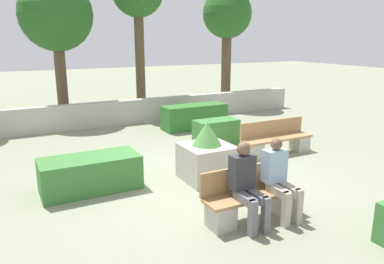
{
  "coord_description": "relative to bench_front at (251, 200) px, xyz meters",
  "views": [
    {
      "loc": [
        -3.65,
        -6.34,
        2.85
      ],
      "look_at": [
        -0.07,
        0.5,
        0.9
      ],
      "focal_mm": 35.0,
      "sensor_mm": 36.0,
      "label": 1
    }
  ],
  "objects": [
    {
      "name": "tree_rightmost",
      "position": [
        5.22,
        8.94,
        3.36
      ],
      "size": [
        2.0,
        2.0,
        4.81
      ],
      "color": "brown",
      "rests_on": "ground_plane"
    },
    {
      "name": "hedge_block_mid_right",
      "position": [
        1.68,
        3.87,
        0.05
      ],
      "size": [
        1.16,
        0.6,
        0.72
      ],
      "color": "#3D7A38",
      "rests_on": "ground_plane"
    },
    {
      "name": "bench_front",
      "position": [
        0.0,
        0.0,
        0.0
      ],
      "size": [
        1.67,
        0.49,
        0.84
      ],
      "color": "#A37A4C",
      "rests_on": "ground_plane"
    },
    {
      "name": "person_seated_man",
      "position": [
        -0.21,
        -0.14,
        0.41
      ],
      "size": [
        0.38,
        0.64,
        1.32
      ],
      "color": "slate",
      "rests_on": "ground_plane"
    },
    {
      "name": "tree_center_left",
      "position": [
        -1.39,
        9.25,
        3.24
      ],
      "size": [
        2.45,
        2.45,
        4.83
      ],
      "color": "brown",
      "rests_on": "ground_plane"
    },
    {
      "name": "planter_corner_right",
      "position": [
        0.23,
        1.84,
        0.18
      ],
      "size": [
        0.97,
        0.97,
        1.22
      ],
      "color": "#B7B2A8",
      "rests_on": "ground_plane"
    },
    {
      "name": "hedge_block_near_right",
      "position": [
        -2.02,
        2.39,
        0.01
      ],
      "size": [
        1.85,
        0.85,
        0.66
      ],
      "color": "#3D7A38",
      "rests_on": "ground_plane"
    },
    {
      "name": "perimeter_wall",
      "position": [
        0.23,
        7.6,
        0.09
      ],
      "size": [
        13.94,
        0.3,
        0.81
      ],
      "color": "#B7B2A8",
      "rests_on": "ground_plane"
    },
    {
      "name": "hedge_block_mid_left",
      "position": [
        2.12,
        5.92,
        0.07
      ],
      "size": [
        2.09,
        0.72,
        0.77
      ],
      "color": "#33702D",
      "rests_on": "ground_plane"
    },
    {
      "name": "bench_left_side",
      "position": [
        2.65,
        2.54,
        0.01
      ],
      "size": [
        1.94,
        0.48,
        0.84
      ],
      "rotation": [
        0.0,
        0.0,
        -0.06
      ],
      "color": "#A37A4C",
      "rests_on": "ground_plane"
    },
    {
      "name": "ground_plane",
      "position": [
        0.23,
        1.86,
        -0.31
      ],
      "size": [
        60.0,
        60.0,
        0.0
      ],
      "primitive_type": "plane",
      "color": "gray"
    },
    {
      "name": "person_seated_woman",
      "position": [
        0.42,
        -0.14,
        0.4
      ],
      "size": [
        0.38,
        0.64,
        1.3
      ],
      "color": "#B2A893",
      "rests_on": "ground_plane"
    }
  ]
}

